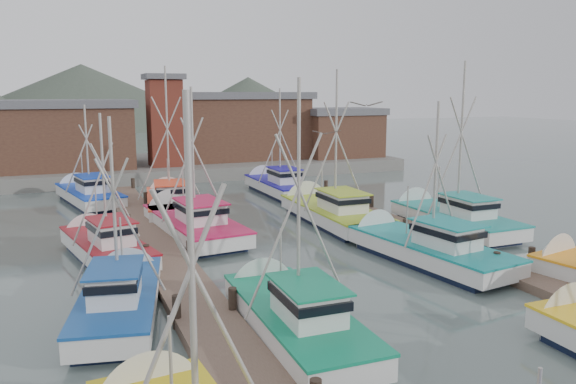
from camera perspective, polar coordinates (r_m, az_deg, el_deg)
name	(u,v)px	position (r m, az deg, el deg)	size (l,w,h in m)	color
ground	(353,282)	(24.68, 6.62, -9.02)	(260.00, 260.00, 0.00)	#50605D
dock_left	(173,269)	(26.01, -11.64, -7.67)	(2.30, 46.00, 1.50)	brown
dock_right	(430,239)	(31.55, 14.28, -4.63)	(2.30, 46.00, 1.50)	brown
quay	(179,166)	(58.96, -10.98, 2.63)	(44.00, 16.00, 1.20)	gray
shed_left	(62,134)	(55.49, -21.94, 5.51)	(12.72, 8.48, 6.20)	brown
shed_center	(235,125)	(60.04, -5.46, 6.82)	(14.84, 9.54, 6.90)	brown
shed_right	(340,132)	(61.48, 5.30, 6.10)	(8.48, 6.36, 5.20)	brown
lookout_tower	(165,120)	(54.24, -12.40, 7.20)	(3.60, 3.60, 8.50)	maroon
distant_hills	(51,127)	(143.19, -22.93, 6.06)	(175.00, 140.00, 42.00)	#4A5547
boat_4	(291,314)	(19.32, 0.27, -12.33)	(3.68, 8.77, 9.22)	black
boat_5	(421,247)	(27.95, 13.34, -5.49)	(4.21, 9.83, 8.51)	black
boat_6	(121,297)	(21.75, -16.58, -10.17)	(4.16, 8.66, 7.92)	black
boat_8	(190,222)	(32.81, -9.90, -3.05)	(4.31, 10.68, 9.35)	black
boat_9	(329,211)	(35.39, 4.21, -1.96)	(4.22, 10.43, 10.38)	black
boat_10	(104,246)	(28.93, -18.22, -5.20)	(4.17, 8.76, 7.79)	black
boat_11	(448,217)	(34.99, 15.99, -2.46)	(4.31, 9.64, 10.68)	black
boat_12	(170,201)	(39.30, -11.95, -0.94)	(4.18, 9.71, 10.58)	black
boat_13	(277,185)	(45.33, -1.16, 0.72)	(3.72, 9.36, 9.20)	black
boat_14	(87,194)	(43.83, -19.72, -0.20)	(4.64, 9.61, 8.00)	black
gull_near	(367,104)	(23.31, 7.98, 8.80)	(1.55, 0.64, 0.24)	slate
gull_far	(327,133)	(28.54, 3.95, 6.02)	(1.50, 0.66, 0.24)	slate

